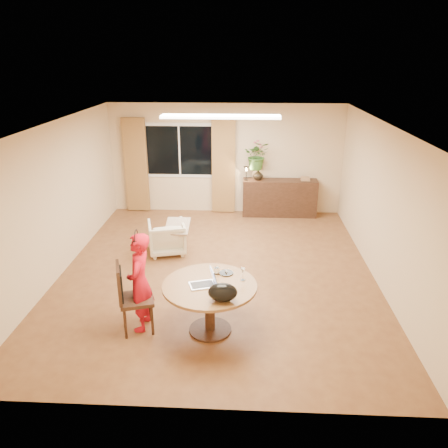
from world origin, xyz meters
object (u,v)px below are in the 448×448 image
dining_table (210,295)px  sideboard (280,198)px  child (140,282)px  dining_chair (136,297)px  armchair (167,237)px

dining_table → sideboard: bearing=75.1°
dining_table → child: size_ratio=0.90×
dining_chair → child: child is taller
dining_chair → sideboard: bearing=47.4°
child → armchair: child is taller
child → armchair: bearing=-178.1°
child → sideboard: bearing=154.7°
dining_table → sideboard: size_ratio=0.74×
dining_table → armchair: bearing=112.4°
sideboard → armchair: bearing=-136.0°
child → dining_table: bearing=87.2°
child → armchair: (-0.08, 2.50, -0.40)m
armchair → sideboard: 3.24m
child → sideboard: child is taller
child → armchair: 2.54m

